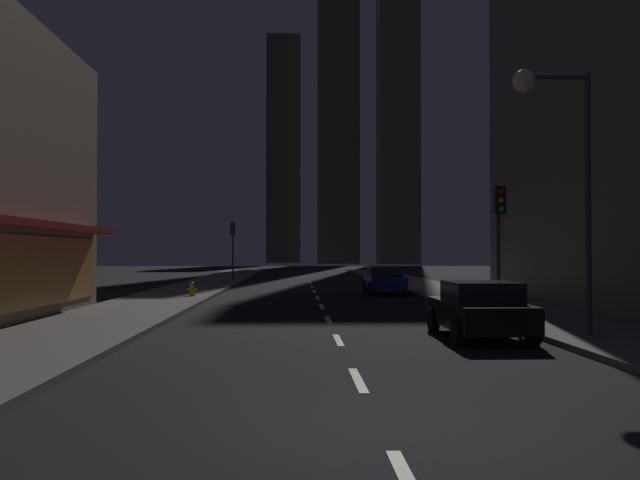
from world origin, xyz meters
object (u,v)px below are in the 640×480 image
object	(u,v)px
car_parked_near	(480,309)
traffic_light_near_right	(500,221)
traffic_light_far_left	(233,238)
car_parked_far	(384,280)
fire_hydrant_far_left	(192,289)
street_lamp_right	(555,136)

from	to	relation	value
car_parked_near	traffic_light_near_right	distance (m)	5.44
traffic_light_near_right	traffic_light_far_left	size ratio (longest dim) A/B	1.00
car_parked_far	fire_hydrant_far_left	world-z (taller)	car_parked_far
car_parked_near	car_parked_far	size ratio (longest dim) A/B	1.00
car_parked_far	street_lamp_right	xyz separation A→B (m)	(1.78, -18.60, 4.33)
traffic_light_near_right	traffic_light_far_left	world-z (taller)	same
car_parked_far	traffic_light_far_left	distance (m)	15.84
street_lamp_right	traffic_light_near_right	bearing A→B (deg)	88.60
traffic_light_far_left	street_lamp_right	size ratio (longest dim) A/B	0.64
car_parked_near	fire_hydrant_far_left	xyz separation A→B (m)	(-9.50, 14.78, -0.29)
car_parked_near	traffic_light_near_right	bearing A→B (deg)	66.96
traffic_light_far_left	car_parked_near	bearing A→B (deg)	-73.57
street_lamp_right	car_parked_near	bearing A→B (deg)	165.28
fire_hydrant_far_left	traffic_light_near_right	world-z (taller)	traffic_light_near_right
car_parked_near	traffic_light_near_right	xyz separation A→B (m)	(1.90, 4.47, 2.45)
fire_hydrant_far_left	traffic_light_near_right	distance (m)	15.61
car_parked_far	fire_hydrant_far_left	distance (m)	10.08
car_parked_far	traffic_light_far_left	xyz separation A→B (m)	(-9.10, 12.73, 2.45)
fire_hydrant_far_left	street_lamp_right	bearing A→B (deg)	-53.50
car_parked_far	traffic_light_near_right	bearing A→B (deg)	-82.09
fire_hydrant_far_left	street_lamp_right	distance (m)	19.52
traffic_light_near_right	street_lamp_right	distance (m)	5.28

